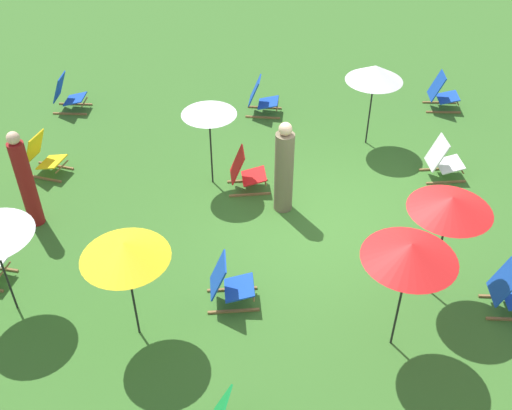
# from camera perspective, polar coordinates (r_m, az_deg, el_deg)

# --- Properties ---
(ground_plane) EXTENTS (40.00, 40.00, 0.00)m
(ground_plane) POSITION_cam_1_polar(r_m,az_deg,el_deg) (10.30, 6.69, -2.34)
(ground_plane) COLOR #386B28
(deckchair_0) EXTENTS (0.52, 0.79, 0.83)m
(deckchair_0) POSITION_cam_1_polar(r_m,az_deg,el_deg) (13.31, 0.51, 10.11)
(deckchair_0) COLOR olive
(deckchair_0) RESTS_ON ground
(deckchair_1) EXTENTS (0.58, 0.82, 0.83)m
(deckchair_1) POSITION_cam_1_polar(r_m,az_deg,el_deg) (10.92, -1.01, 3.13)
(deckchair_1) COLOR olive
(deckchair_1) RESTS_ON ground
(deckchair_2) EXTENTS (0.57, 0.82, 0.83)m
(deckchair_2) POSITION_cam_1_polar(r_m,az_deg,el_deg) (11.77, 17.32, 4.07)
(deckchair_2) COLOR olive
(deckchair_2) RESTS_ON ground
(deckchair_3) EXTENTS (0.48, 0.76, 0.83)m
(deckchair_3) POSITION_cam_1_polar(r_m,az_deg,el_deg) (14.12, 17.22, 10.10)
(deckchair_3) COLOR olive
(deckchair_3) RESTS_ON ground
(deckchair_6) EXTENTS (0.49, 0.77, 0.83)m
(deckchair_6) POSITION_cam_1_polar(r_m,az_deg,el_deg) (14.07, -17.47, 9.96)
(deckchair_6) COLOR olive
(deckchair_6) RESTS_ON ground
(deckchair_7) EXTENTS (0.65, 0.85, 0.83)m
(deckchair_7) POSITION_cam_1_polar(r_m,az_deg,el_deg) (12.04, -19.53, 4.39)
(deckchair_7) COLOR olive
(deckchair_7) RESTS_ON ground
(deckchair_9) EXTENTS (0.49, 0.76, 0.83)m
(deckchair_9) POSITION_cam_1_polar(r_m,az_deg,el_deg) (9.43, 23.04, -7.53)
(deckchair_9) COLOR olive
(deckchair_9) RESTS_ON ground
(deckchair_11) EXTENTS (0.56, 0.81, 0.83)m
(deckchair_11) POSITION_cam_1_polar(r_m,az_deg,el_deg) (8.80, -2.62, -7.46)
(deckchair_11) COLOR olive
(deckchair_11) RESTS_ON ground
(umbrella_0) EXTENTS (1.20, 1.20, 1.85)m
(umbrella_0) POSITION_cam_1_polar(r_m,az_deg,el_deg) (7.52, 14.45, -4.30)
(umbrella_0) COLOR black
(umbrella_0) RESTS_ON ground
(umbrella_1) EXTENTS (1.16, 1.16, 1.70)m
(umbrella_1) POSITION_cam_1_polar(r_m,az_deg,el_deg) (7.71, -12.39, -4.23)
(umbrella_1) COLOR black
(umbrella_1) RESTS_ON ground
(umbrella_3) EXTENTS (1.16, 1.16, 1.80)m
(umbrella_3) POSITION_cam_1_polar(r_m,az_deg,el_deg) (8.47, 18.03, 0.09)
(umbrella_3) COLOR black
(umbrella_3) RESTS_ON ground
(umbrella_4) EXTENTS (0.97, 0.97, 1.66)m
(umbrella_4) POSITION_cam_1_polar(r_m,az_deg,el_deg) (10.49, -4.51, 9.06)
(umbrella_4) COLOR black
(umbrella_4) RESTS_ON ground
(umbrella_5) EXTENTS (1.11, 1.11, 1.71)m
(umbrella_5) POSITION_cam_1_polar(r_m,az_deg,el_deg) (11.90, 11.22, 12.18)
(umbrella_5) COLOR black
(umbrella_5) RESTS_ON ground
(person_0) EXTENTS (0.32, 0.32, 1.81)m
(person_0) POSITION_cam_1_polar(r_m,az_deg,el_deg) (10.55, -21.02, 2.13)
(person_0) COLOR maroon
(person_0) RESTS_ON ground
(person_1) EXTENTS (0.44, 0.44, 1.74)m
(person_1) POSITION_cam_1_polar(r_m,az_deg,el_deg) (10.21, 2.67, 3.35)
(person_1) COLOR #72664C
(person_1) RESTS_ON ground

